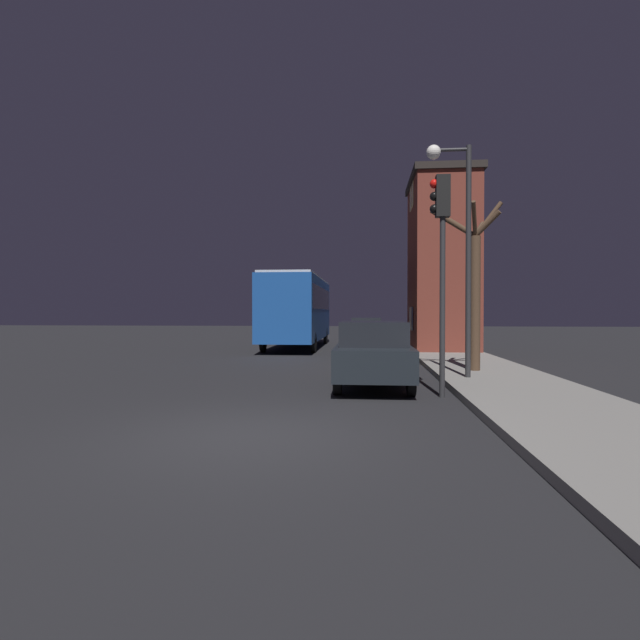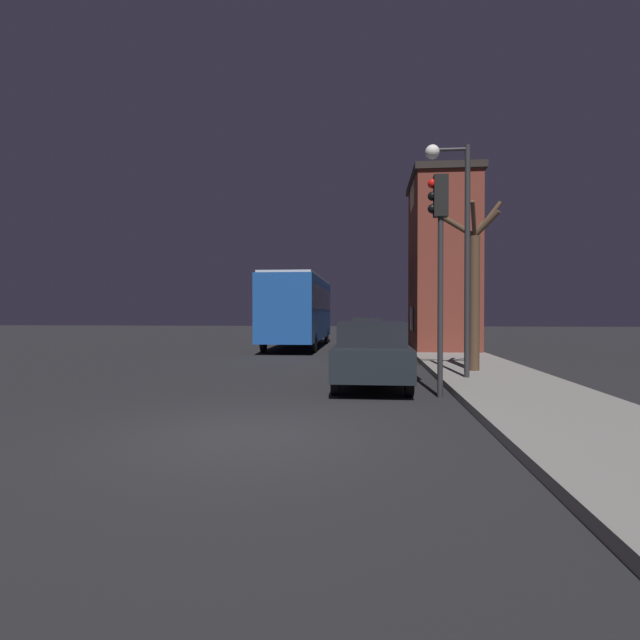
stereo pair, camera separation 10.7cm
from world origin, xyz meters
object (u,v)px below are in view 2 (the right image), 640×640
object	(u,v)px
bus	(299,306)
car_mid_lane	(369,339)
traffic_light	(439,239)
car_near_lane	(372,352)
car_far_lane	(367,332)
streetlamp	(456,224)
bare_tree	(474,284)

from	to	relation	value
bus	car_mid_lane	size ratio (longest dim) A/B	2.47
traffic_light	car_near_lane	xyz separation A→B (m)	(-1.44, 1.54, -2.58)
car_near_lane	car_far_lane	world-z (taller)	car_near_lane
bus	streetlamp	bearing A→B (deg)	-65.17
streetlamp	bus	size ratio (longest dim) A/B	0.59
car_far_lane	streetlamp	bearing A→B (deg)	-80.71
bare_tree	car_far_lane	size ratio (longest dim) A/B	1.19
streetlamp	car_near_lane	xyz separation A→B (m)	(-2.18, -0.71, -3.29)
bare_tree	car_far_lane	distance (m)	13.18
car_far_lane	bus	bearing A→B (deg)	-157.44
bare_tree	car_mid_lane	world-z (taller)	bare_tree
streetlamp	car_far_lane	size ratio (longest dim) A/B	1.46
bus	car_near_lane	bearing A→B (deg)	-74.54
streetlamp	bus	world-z (taller)	streetlamp
streetlamp	bus	bearing A→B (deg)	114.83
car_mid_lane	streetlamp	bearing A→B (deg)	-72.38
traffic_light	bus	size ratio (longest dim) A/B	0.47
car_mid_lane	bus	bearing A→B (deg)	122.55
car_mid_lane	traffic_light	bearing A→B (deg)	-80.90
streetlamp	car_near_lane	world-z (taller)	streetlamp
car_far_lane	traffic_light	bearing A→B (deg)	-84.50
streetlamp	car_far_lane	world-z (taller)	streetlamp
streetlamp	car_near_lane	bearing A→B (deg)	-162.07
bare_tree	traffic_light	bearing A→B (deg)	-111.61
streetlamp	car_mid_lane	xyz separation A→B (m)	(-2.22, 7.00, -3.36)
streetlamp	traffic_light	xyz separation A→B (m)	(-0.74, -2.25, -0.71)
car_near_lane	car_mid_lane	size ratio (longest dim) A/B	1.09
bus	car_far_lane	world-z (taller)	bus
bare_tree	car_near_lane	distance (m)	4.18
traffic_light	car_near_lane	size ratio (longest dim) A/B	1.05
car_far_lane	car_near_lane	bearing A→B (deg)	-89.43
car_near_lane	car_far_lane	size ratio (longest dim) A/B	1.11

